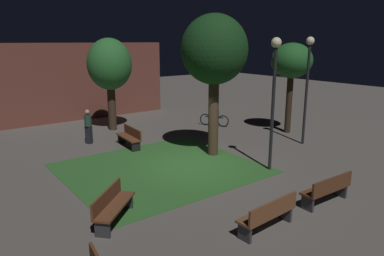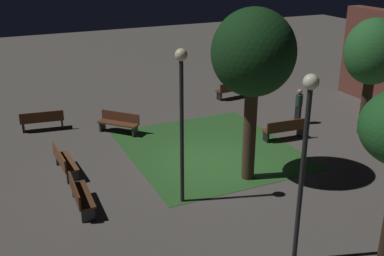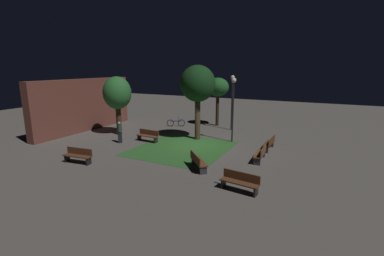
% 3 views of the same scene
% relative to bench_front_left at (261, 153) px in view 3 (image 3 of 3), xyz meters
% --- Properties ---
extents(ground_plane, '(60.00, 60.00, 0.00)m').
position_rel_bench_front_left_xyz_m(ground_plane, '(1.28, 5.00, -0.48)').
color(ground_plane, '#56514C').
extents(grass_lawn, '(6.79, 6.16, 0.01)m').
position_rel_bench_front_left_xyz_m(grass_lawn, '(0.25, 5.51, -0.48)').
color(grass_lawn, '#2D6028').
rests_on(grass_lawn, ground).
extents(bench_front_left, '(1.82, 0.57, 0.88)m').
position_rel_bench_front_left_xyz_m(bench_front_left, '(0.00, 0.00, 0.00)').
color(bench_front_left, brown).
rests_on(bench_front_left, ground).
extents(bench_back_row, '(1.82, 0.54, 0.88)m').
position_rel_bench_front_left_xyz_m(bench_back_row, '(2.56, -0.00, 0.00)').
color(bench_back_row, '#512D19').
rests_on(bench_back_row, ground).
extents(bench_near_trees, '(1.65, 1.57, 0.88)m').
position_rel_bench_front_left_xyz_m(bench_near_trees, '(-2.92, 2.83, 0.00)').
color(bench_near_trees, brown).
rests_on(bench_near_trees, ground).
extents(bench_path_side, '(0.68, 1.84, 0.88)m').
position_rel_bench_front_left_xyz_m(bench_path_side, '(-5.13, 9.60, 0.00)').
color(bench_path_side, '#512D19').
rests_on(bench_path_side, ground).
extents(bench_front_right, '(0.72, 1.85, 0.88)m').
position_rel_bench_front_left_xyz_m(bench_front_right, '(-4.54, -0.08, 0.00)').
color(bench_front_right, '#512D19').
rests_on(bench_front_right, ground).
extents(bench_by_lamp, '(0.61, 1.83, 0.88)m').
position_rel_bench_front_left_xyz_m(bench_by_lamp, '(0.67, 8.73, 0.00)').
color(bench_by_lamp, brown).
rests_on(bench_by_lamp, ground).
extents(tree_back_left, '(2.06, 2.06, 4.58)m').
position_rel_bench_front_left_xyz_m(tree_back_left, '(8.46, 6.14, 3.14)').
color(tree_back_left, '#2D2116').
rests_on(tree_back_left, ground).
extents(tree_near_wall, '(2.30, 2.30, 4.82)m').
position_rel_bench_front_left_xyz_m(tree_near_wall, '(1.43, 12.19, 2.94)').
color(tree_near_wall, '#38281C').
rests_on(tree_near_wall, ground).
extents(tree_tall_center, '(2.66, 2.66, 5.72)m').
position_rel_bench_front_left_xyz_m(tree_tall_center, '(2.93, 5.62, 3.77)').
color(tree_tall_center, '#423021').
rests_on(tree_tall_center, ground).
extents(lamp_post_path_center, '(0.36, 0.36, 4.85)m').
position_rel_bench_front_left_xyz_m(lamp_post_path_center, '(7.32, 4.33, 2.78)').
color(lamp_post_path_center, black).
rests_on(lamp_post_path_center, ground).
extents(lamp_post_plaza_east, '(0.36, 0.36, 4.79)m').
position_rel_bench_front_left_xyz_m(lamp_post_plaza_east, '(3.45, 2.96, 2.75)').
color(lamp_post_plaza_east, black).
rests_on(lamp_post_plaza_east, ground).
extents(bicycle, '(0.89, 1.53, 0.93)m').
position_rel_bench_front_left_xyz_m(bicycle, '(6.33, 9.52, -0.14)').
color(bicycle, black).
rests_on(bicycle, ground).
extents(pedestrian, '(0.32, 0.34, 1.61)m').
position_rel_bench_front_left_xyz_m(pedestrian, '(-0.61, 10.35, 0.37)').
color(pedestrian, black).
rests_on(pedestrian, ground).
extents(building_wall_backdrop, '(10.47, 0.80, 4.55)m').
position_rel_bench_front_left_xyz_m(building_wall_backdrop, '(1.33, 15.95, 1.79)').
color(building_wall_backdrop, brown).
rests_on(building_wall_backdrop, ground).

